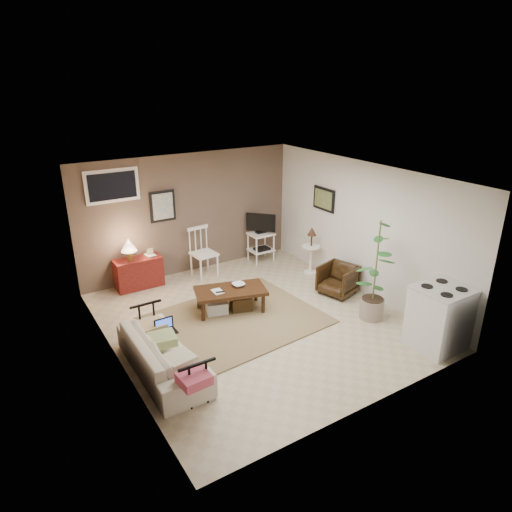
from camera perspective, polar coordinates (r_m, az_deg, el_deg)
floor at (r=7.61m, az=-0.02°, el=-8.05°), size 5.00×5.00×0.00m
art_back at (r=8.91m, az=-11.60°, el=6.13°), size 0.50×0.03×0.60m
art_right at (r=9.06m, az=8.49°, el=7.06°), size 0.03×0.60×0.45m
window at (r=8.53m, az=-17.54°, el=8.35°), size 0.96×0.03×0.60m
rug at (r=7.60m, az=-2.49°, el=-7.98°), size 2.83×2.34×0.03m
coffee_table at (r=7.77m, az=-3.25°, el=-5.32°), size 1.30×0.91×0.45m
sofa at (r=6.37m, az=-11.65°, el=-11.26°), size 0.54×1.83×0.72m
sofa_pillows at (r=6.17m, az=-10.60°, el=-11.45°), size 0.35×1.74×0.12m
sofa_end_rails at (r=6.43m, az=-10.72°, el=-11.39°), size 0.49×1.83×0.62m
laptop at (r=6.62m, az=-11.28°, el=-8.79°), size 0.28×0.21×0.19m
red_console at (r=8.89m, az=-14.56°, el=-1.72°), size 0.87×0.39×1.01m
spindle_chair at (r=9.12m, az=-6.59°, el=0.28°), size 0.48×0.48×0.99m
tv_stand at (r=9.75m, az=0.65°, el=2.46°), size 0.50×0.49×1.06m
side_table at (r=9.18m, az=6.93°, el=1.36°), size 0.37×0.37×0.98m
armchair at (r=8.49m, az=10.21°, el=-2.76°), size 0.71×0.73×0.62m
potted_plant at (r=7.53m, az=14.78°, el=-1.37°), size 0.43×0.43×1.72m
stove at (r=7.23m, az=21.93°, el=-7.14°), size 0.74×0.69×0.97m
bowl at (r=7.76m, az=-2.20°, el=-3.07°), size 0.21×0.05×0.21m
book_table at (r=7.54m, az=-5.42°, el=-3.87°), size 0.17×0.03×0.22m
book_console at (r=8.82m, az=-13.63°, el=0.62°), size 0.17×0.03×0.22m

